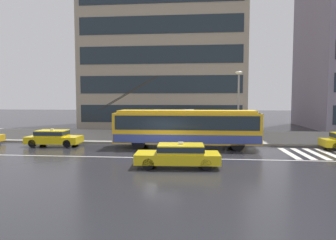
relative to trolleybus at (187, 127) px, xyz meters
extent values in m
plane|color=#222227|center=(-1.55, -2.98, -1.60)|extent=(160.00, 160.00, 0.00)
cube|color=gray|center=(-1.55, 6.60, -1.53)|extent=(80.00, 10.00, 0.14)
cube|color=beige|center=(7.18, -1.69, -1.60)|extent=(0.44, 4.40, 0.01)
cube|color=beige|center=(8.08, -1.69, -1.60)|extent=(0.44, 4.40, 0.01)
cube|color=beige|center=(8.98, -1.69, -1.60)|extent=(0.44, 4.40, 0.01)
cube|color=beige|center=(9.88, -1.69, -1.60)|extent=(0.44, 4.40, 0.01)
cube|color=silver|center=(-1.55, -4.18, -1.60)|extent=(72.00, 0.14, 0.01)
cube|color=yellow|center=(-0.02, 0.00, -0.04)|extent=(11.03, 2.54, 2.29)
cube|color=yellow|center=(-0.02, 0.00, 1.20)|extent=(10.37, 2.29, 0.20)
cube|color=#1E2833|center=(-0.02, 0.00, 0.42)|extent=(10.59, 2.57, 1.05)
cube|color=#3B4A98|center=(-0.02, 0.00, -0.77)|extent=(10.92, 2.57, 0.64)
cube|color=#1E2833|center=(5.44, 0.03, 0.42)|extent=(0.13, 2.18, 1.14)
cube|color=black|center=(5.29, 0.03, 1.00)|extent=(0.17, 1.88, 0.28)
cylinder|color=black|center=(-4.55, 0.32, 2.62)|extent=(4.69, 0.09, 2.70)
cylinder|color=black|center=(-4.55, -0.38, 2.62)|extent=(4.69, 0.09, 2.70)
cylinder|color=black|center=(3.72, 1.11, -1.08)|extent=(1.04, 0.31, 1.04)
cylinder|color=black|center=(3.73, -1.07, -1.08)|extent=(1.04, 0.31, 1.04)
cylinder|color=black|center=(-3.55, 1.07, -1.08)|extent=(1.04, 0.31, 1.04)
cylinder|color=black|center=(-3.54, -1.11, -1.08)|extent=(1.04, 0.31, 1.04)
cube|color=yellow|center=(-0.29, -6.52, -1.09)|extent=(4.73, 2.01, 0.55)
cube|color=yellow|center=(-0.10, -6.52, -0.58)|extent=(2.58, 1.66, 0.48)
cube|color=#1E2833|center=(-0.10, -6.52, -0.55)|extent=(2.63, 1.68, 0.31)
cube|color=silver|center=(-0.10, -6.52, -0.27)|extent=(0.29, 0.17, 0.12)
cylinder|color=black|center=(-1.78, -7.39, -1.29)|extent=(0.63, 0.23, 0.62)
cylinder|color=black|center=(-1.86, -5.80, -1.29)|extent=(0.63, 0.23, 0.62)
cylinder|color=black|center=(1.28, -7.25, -1.29)|extent=(0.63, 0.23, 0.62)
cylinder|color=black|center=(1.21, -5.66, -1.29)|extent=(0.63, 0.23, 0.62)
cube|color=yellow|center=(-10.61, -0.09, -1.09)|extent=(4.26, 1.92, 0.55)
cube|color=yellow|center=(-10.78, -0.10, -0.58)|extent=(2.31, 1.62, 0.48)
cube|color=#1E2833|center=(-10.78, -0.10, -0.55)|extent=(2.36, 1.64, 0.31)
cube|color=silver|center=(-10.78, -0.10, -0.27)|extent=(0.28, 0.17, 0.12)
cylinder|color=black|center=(-9.24, 0.75, -1.29)|extent=(0.62, 0.21, 0.62)
cylinder|color=black|center=(-9.20, -0.87, -1.29)|extent=(0.62, 0.21, 0.62)
cylinder|color=black|center=(-12.02, 0.68, -1.29)|extent=(0.62, 0.21, 0.62)
cylinder|color=black|center=(-11.99, -0.94, -1.29)|extent=(0.62, 0.21, 0.62)
cylinder|color=black|center=(10.89, 1.04, -1.29)|extent=(0.62, 0.21, 0.62)
cylinder|color=black|center=(10.85, -0.48, -1.29)|extent=(0.62, 0.21, 0.62)
cylinder|color=gray|center=(0.37, 2.97, -0.16)|extent=(0.08, 0.08, 2.59)
cylinder|color=gray|center=(-2.97, 2.97, -0.16)|extent=(0.08, 0.08, 2.59)
cylinder|color=gray|center=(0.37, 4.41, -0.16)|extent=(0.08, 0.08, 2.59)
cylinder|color=gray|center=(-2.97, 4.41, -0.16)|extent=(0.08, 0.08, 2.59)
cube|color=#99ADB2|center=(-1.30, 4.41, -0.11)|extent=(3.17, 0.04, 2.07)
cube|color=#B2B2B7|center=(-1.30, 3.69, 1.17)|extent=(3.64, 1.74, 0.08)
cube|color=brown|center=(-1.30, 4.05, -1.01)|extent=(2.34, 0.36, 0.08)
cylinder|color=#172547|center=(-4.83, 3.32, -1.06)|extent=(0.14, 0.14, 0.80)
cylinder|color=#172547|center=(-4.68, 3.31, -1.06)|extent=(0.14, 0.14, 0.80)
cylinder|color=black|center=(-4.75, 3.32, -0.38)|extent=(0.38, 0.38, 0.57)
sphere|color=#DBAC75|center=(-4.75, 3.32, 0.02)|extent=(0.24, 0.24, 0.24)
cone|color=#262622|center=(-4.64, 3.31, 0.32)|extent=(1.12, 1.12, 0.25)
cylinder|color=#333333|center=(-4.64, 3.31, -0.19)|extent=(0.02, 0.02, 0.76)
cylinder|color=brown|center=(4.63, 2.58, -1.05)|extent=(0.14, 0.14, 0.82)
cylinder|color=brown|center=(4.49, 2.49, -1.05)|extent=(0.14, 0.14, 0.82)
cylinder|color=#4E3127|center=(4.56, 2.54, -0.34)|extent=(0.50, 0.50, 0.60)
sphere|color=tan|center=(4.56, 2.54, 0.08)|extent=(0.23, 0.23, 0.23)
cylinder|color=#252826|center=(3.23, 3.17, -1.02)|extent=(0.14, 0.14, 0.88)
cylinder|color=#252826|center=(3.16, 3.31, -1.02)|extent=(0.14, 0.14, 0.88)
cylinder|color=maroon|center=(3.20, 3.24, -0.26)|extent=(0.48, 0.48, 0.64)
sphere|color=tan|center=(3.20, 3.24, 0.17)|extent=(0.20, 0.20, 0.20)
cone|color=gold|center=(3.14, 3.35, 0.45)|extent=(1.18, 1.18, 0.30)
cylinder|color=#333333|center=(3.14, 3.35, -0.09)|extent=(0.02, 0.02, 0.77)
cylinder|color=gray|center=(4.28, 2.79, 1.40)|extent=(0.16, 0.16, 5.72)
ellipsoid|color=silver|center=(4.28, 2.79, 4.38)|extent=(0.60, 0.32, 0.24)
cube|color=gray|center=(-3.72, 19.29, 10.87)|extent=(21.09, 12.14, 24.93)
cube|color=#1E2833|center=(-3.72, 13.19, 0.36)|extent=(19.83, 0.06, 2.14)
cube|color=#1E2833|center=(-3.72, 13.19, 3.92)|extent=(19.83, 0.06, 2.14)
cube|color=#1E2833|center=(-3.72, 13.19, 7.48)|extent=(19.83, 0.06, 2.14)
cube|color=#1E2833|center=(-3.72, 13.19, 11.04)|extent=(19.83, 0.06, 2.14)
camera|label=1|loc=(0.76, -22.94, 2.19)|focal=31.96mm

